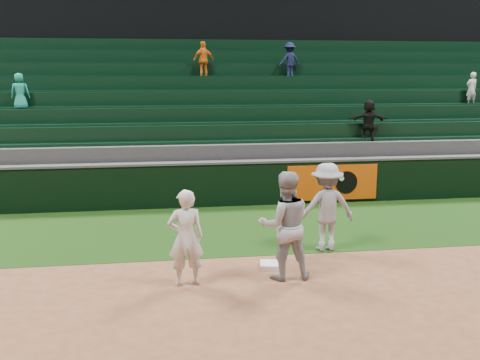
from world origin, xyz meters
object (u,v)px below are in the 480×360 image
baserunner (285,225)px  first_baseman (186,238)px  first_base (270,265)px  base_coach (326,207)px

baserunner → first_baseman: bearing=2.9°
first_base → base_coach: base_coach is taller
base_coach → baserunner: bearing=47.0°
first_base → first_baseman: first_baseman is taller
first_baseman → base_coach: size_ratio=0.93×
first_baseman → base_coach: base_coach is taller
base_coach → first_baseman: bearing=24.2°
first_base → baserunner: 1.09m
first_base → first_baseman: 1.91m
first_base → base_coach: bearing=31.9°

